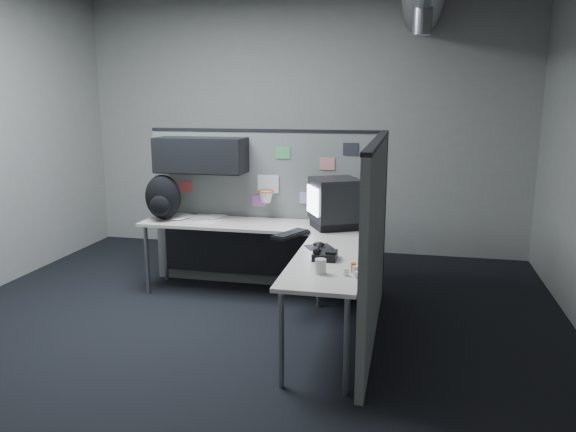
% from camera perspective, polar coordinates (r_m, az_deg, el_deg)
% --- Properties ---
extents(room, '(5.62, 5.62, 3.22)m').
position_cam_1_polar(room, '(4.28, 1.65, 13.99)').
color(room, black).
rests_on(room, ground).
extents(partition_back, '(2.44, 0.42, 1.63)m').
position_cam_1_polar(partition_back, '(5.75, -4.06, 2.47)').
color(partition_back, slate).
rests_on(partition_back, ground).
extents(partition_right, '(0.07, 2.23, 1.63)m').
position_cam_1_polar(partition_right, '(4.56, 8.78, -2.45)').
color(partition_right, slate).
rests_on(partition_right, ground).
extents(desk, '(2.31, 2.11, 0.73)m').
position_cam_1_polar(desk, '(5.22, -1.43, -2.79)').
color(desk, beige).
rests_on(desk, ground).
extents(monitor, '(0.56, 0.56, 0.47)m').
position_cam_1_polar(monitor, '(5.29, 4.78, 1.37)').
color(monitor, black).
rests_on(monitor, desk).
extents(keyboard, '(0.30, 0.43, 0.04)m').
position_cam_1_polar(keyboard, '(5.00, 0.28, -1.87)').
color(keyboard, black).
rests_on(keyboard, desk).
extents(mouse, '(0.27, 0.25, 0.05)m').
position_cam_1_polar(mouse, '(4.64, 3.17, -3.00)').
color(mouse, black).
rests_on(mouse, desk).
extents(phone, '(0.19, 0.20, 0.09)m').
position_cam_1_polar(phone, '(4.31, 3.72, -3.93)').
color(phone, black).
rests_on(phone, desk).
extents(bottles, '(0.12, 0.15, 0.07)m').
position_cam_1_polar(bottles, '(3.96, 6.60, -5.54)').
color(bottles, silver).
rests_on(bottles, desk).
extents(cup, '(0.08, 0.08, 0.11)m').
position_cam_1_polar(cup, '(3.95, 3.33, -5.13)').
color(cup, beige).
rests_on(cup, desk).
extents(papers, '(0.66, 0.50, 0.01)m').
position_cam_1_polar(papers, '(5.83, -9.32, -0.13)').
color(papers, white).
rests_on(papers, desk).
extents(backpack, '(0.41, 0.38, 0.45)m').
position_cam_1_polar(backpack, '(5.78, -12.61, 1.81)').
color(backpack, black).
rests_on(backpack, desk).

